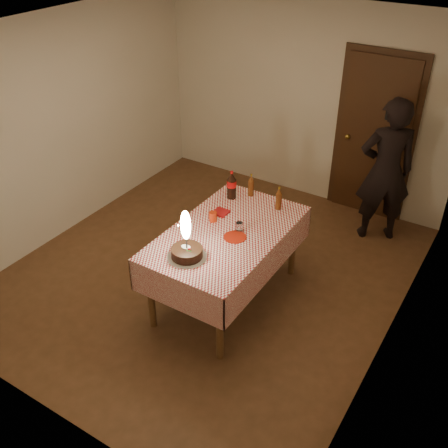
{
  "coord_description": "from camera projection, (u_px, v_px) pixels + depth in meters",
  "views": [
    {
      "loc": [
        2.63,
        -3.87,
        3.66
      ],
      "look_at": [
        0.4,
        -0.32,
        0.95
      ],
      "focal_mm": 42.0,
      "sensor_mm": 36.0,
      "label": 1
    }
  ],
  "objects": [
    {
      "name": "ground",
      "position": [
        209.0,
        272.0,
        5.91
      ],
      "size": [
        4.0,
        4.5,
        0.01
      ],
      "primitive_type": "cube",
      "color": "brown",
      "rests_on": "ground"
    },
    {
      "name": "room_shell",
      "position": [
        214.0,
        133.0,
        5.05
      ],
      "size": [
        4.04,
        4.54,
        2.62
      ],
      "color": "silver",
      "rests_on": "ground"
    },
    {
      "name": "dining_table",
      "position": [
        227.0,
        241.0,
        5.15
      ],
      "size": [
        1.02,
        1.72,
        0.84
      ],
      "color": "brown",
      "rests_on": "ground"
    },
    {
      "name": "birthday_cake",
      "position": [
        187.0,
        246.0,
        4.68
      ],
      "size": [
        0.36,
        0.36,
        0.49
      ],
      "color": "white",
      "rests_on": "dining_table"
    },
    {
      "name": "red_plate",
      "position": [
        235.0,
        237.0,
        5.0
      ],
      "size": [
        0.22,
        0.22,
        0.01
      ],
      "primitive_type": "cylinder",
      "color": "#AA1C0B",
      "rests_on": "dining_table"
    },
    {
      "name": "red_cup",
      "position": [
        213.0,
        217.0,
        5.22
      ],
      "size": [
        0.08,
        0.08,
        0.1
      ],
      "primitive_type": "cylinder",
      "color": "#B4280C",
      "rests_on": "dining_table"
    },
    {
      "name": "clear_cup",
      "position": [
        239.0,
        227.0,
        5.08
      ],
      "size": [
        0.07,
        0.07,
        0.09
      ],
      "primitive_type": "cylinder",
      "color": "silver",
      "rests_on": "dining_table"
    },
    {
      "name": "napkin_stack",
      "position": [
        221.0,
        212.0,
        5.37
      ],
      "size": [
        0.15,
        0.15,
        0.02
      ],
      "primitive_type": "cube",
      "color": "#A51214",
      "rests_on": "dining_table"
    },
    {
      "name": "cola_bottle",
      "position": [
        232.0,
        185.0,
        5.56
      ],
      "size": [
        0.1,
        0.1,
        0.32
      ],
      "color": "black",
      "rests_on": "dining_table"
    },
    {
      "name": "amber_bottle_left",
      "position": [
        251.0,
        185.0,
        5.63
      ],
      "size": [
        0.06,
        0.06,
        0.25
      ],
      "color": "#5A2B0F",
      "rests_on": "dining_table"
    },
    {
      "name": "amber_bottle_right",
      "position": [
        279.0,
        199.0,
        5.39
      ],
      "size": [
        0.06,
        0.06,
        0.25
      ],
      "color": "#5A2B0F",
      "rests_on": "dining_table"
    },
    {
      "name": "photographer",
      "position": [
        386.0,
        171.0,
        6.06
      ],
      "size": [
        0.77,
        0.7,
        1.77
      ],
      "color": "black",
      "rests_on": "ground"
    }
  ]
}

